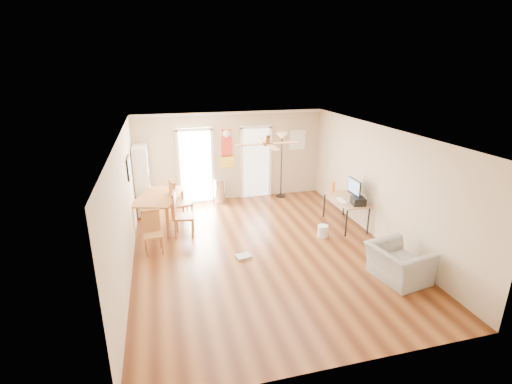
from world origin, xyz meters
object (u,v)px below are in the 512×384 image
object	(u,v)px
trash_can	(220,191)
printer	(358,201)
wastebasket_a	(323,231)
armchair	(398,263)
dining_chair_right_a	(181,201)
torchiere_lamp	(281,165)
dining_chair_right_b	(184,214)
dining_chair_near	(153,233)
dining_table	(160,211)
bookshelf	(142,180)
computer_desk	(345,212)

from	to	relation	value
trash_can	printer	distance (m)	4.08
wastebasket_a	armchair	distance (m)	2.15
trash_can	wastebasket_a	xyz separation A→B (m)	(1.97, -2.93, -0.21)
dining_chair_right_a	armchair	bearing A→B (deg)	-149.58
torchiere_lamp	armchair	distance (m)	5.10
dining_chair_right_b	dining_chair_near	xyz separation A→B (m)	(-0.71, -0.71, -0.08)
dining_chair_near	torchiere_lamp	world-z (taller)	torchiere_lamp
dining_table	bookshelf	bearing A→B (deg)	111.14
dining_table	computer_desk	world-z (taller)	dining_table
dining_chair_right_b	wastebasket_a	xyz separation A→B (m)	(3.15, -0.91, -0.40)
dining_chair_right_a	printer	bearing A→B (deg)	-126.68
dining_chair_right_a	computer_desk	size ratio (longest dim) A/B	0.87
dining_chair_right_a	printer	world-z (taller)	dining_chair_right_a
dining_table	torchiere_lamp	world-z (taller)	torchiere_lamp
bookshelf	printer	xyz separation A→B (m)	(5.00, -2.63, -0.13)
dining_chair_near	computer_desk	bearing A→B (deg)	-3.23
dining_chair_near	wastebasket_a	bearing A→B (deg)	-9.86
dining_chair_right_b	printer	xyz separation A→B (m)	(4.05, -0.84, 0.25)
armchair	wastebasket_a	bearing A→B (deg)	6.38
dining_table	printer	size ratio (longest dim) A/B	4.55
computer_desk	printer	bearing A→B (deg)	-79.68
torchiere_lamp	wastebasket_a	world-z (taller)	torchiere_lamp
bookshelf	wastebasket_a	xyz separation A→B (m)	(4.09, -2.70, -0.78)
computer_desk	trash_can	bearing A→B (deg)	138.97
dining_chair_right_a	armchair	size ratio (longest dim) A/B	1.10
trash_can	dining_chair_right_a	bearing A→B (deg)	-134.81
torchiere_lamp	computer_desk	distance (m)	2.69
torchiere_lamp	computer_desk	size ratio (longest dim) A/B	1.50
torchiere_lamp	armchair	bearing A→B (deg)	-82.39
dining_table	printer	world-z (taller)	printer
dining_table	computer_desk	bearing A→B (deg)	-14.59
dining_chair_right_a	trash_can	xyz separation A→B (m)	(1.18, 1.19, -0.21)
dining_chair_right_a	computer_desk	world-z (taller)	dining_chair_right_a
bookshelf	wastebasket_a	world-z (taller)	bookshelf
dining_chair_near	trash_can	xyz separation A→B (m)	(1.89, 2.73, -0.11)
bookshelf	printer	distance (m)	5.65
bookshelf	computer_desk	world-z (taller)	bookshelf
trash_can	computer_desk	bearing A→B (deg)	-41.03
trash_can	torchiere_lamp	size ratio (longest dim) A/B	0.36
dining_table	printer	distance (m)	4.89
computer_desk	printer	xyz separation A→B (m)	(0.08, -0.43, 0.44)
torchiere_lamp	printer	size ratio (longest dim) A/B	5.71
torchiere_lamp	trash_can	bearing A→B (deg)	-179.05
wastebasket_a	torchiere_lamp	bearing A→B (deg)	91.32
printer	armchair	distance (m)	2.19
dining_table	dining_chair_right_a	xyz separation A→B (m)	(0.55, 0.07, 0.18)
bookshelf	dining_table	distance (m)	1.22
dining_chair_right_a	dining_table	bearing A→B (deg)	82.61
printer	armchair	bearing A→B (deg)	-87.27
bookshelf	armchair	bearing A→B (deg)	-57.14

